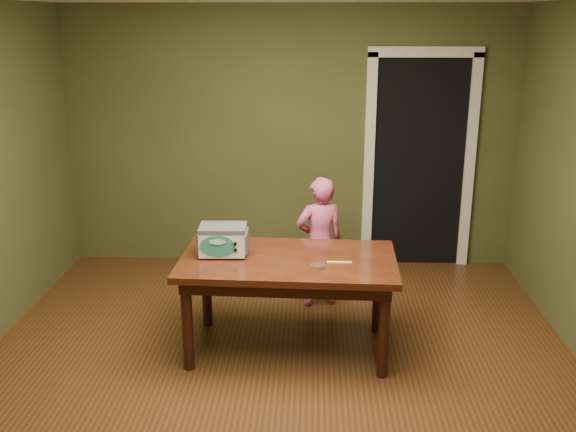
{
  "coord_description": "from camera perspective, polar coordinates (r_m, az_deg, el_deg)",
  "views": [
    {
      "loc": [
        0.24,
        -3.87,
        2.45
      ],
      "look_at": [
        0.05,
        1.0,
        0.95
      ],
      "focal_mm": 40.0,
      "sensor_mm": 36.0,
      "label": 1
    }
  ],
  "objects": [
    {
      "name": "baking_pan",
      "position": [
        4.59,
        2.67,
        -4.46
      ],
      "size": [
        0.1,
        0.1,
        0.02
      ],
      "color": "silver",
      "rests_on": "dining_table"
    },
    {
      "name": "toy_oven",
      "position": [
        4.82,
        -5.8,
        -2.06
      ],
      "size": [
        0.38,
        0.27,
        0.23
      ],
      "rotation": [
        0.0,
        0.0,
        0.04
      ],
      "color": "#4C4F54",
      "rests_on": "dining_table"
    },
    {
      "name": "dining_table",
      "position": [
        4.81,
        0.02,
        -4.86
      ],
      "size": [
        1.63,
        0.95,
        0.75
      ],
      "rotation": [
        0.0,
        0.0,
        -0.03
      ],
      "color": "#36140C",
      "rests_on": "floor"
    },
    {
      "name": "spatula",
      "position": [
        4.7,
        4.58,
        -4.12
      ],
      "size": [
        0.18,
        0.03,
        0.01
      ],
      "primitive_type": "cube",
      "rotation": [
        0.0,
        0.0,
        0.01
      ],
      "color": "#FBEC6D",
      "rests_on": "dining_table"
    },
    {
      "name": "room_shell",
      "position": [
        3.95,
        -1.26,
        6.25
      ],
      "size": [
        4.52,
        5.02,
        2.61
      ],
      "color": "#4D542D",
      "rests_on": "ground"
    },
    {
      "name": "doorway",
      "position": [
        6.87,
        11.16,
        5.09
      ],
      "size": [
        1.1,
        0.66,
        2.25
      ],
      "color": "black",
      "rests_on": "ground"
    },
    {
      "name": "child",
      "position": [
        5.6,
        2.82,
        -2.35
      ],
      "size": [
        0.49,
        0.4,
        1.17
      ],
      "primitive_type": "imported",
      "rotation": [
        0.0,
        0.0,
        3.45
      ],
      "color": "#CE5481",
      "rests_on": "floor"
    },
    {
      "name": "floor",
      "position": [
        4.58,
        -1.12,
        -15.19
      ],
      "size": [
        5.0,
        5.0,
        0.0
      ],
      "primitive_type": "plane",
      "color": "brown",
      "rests_on": "ground"
    }
  ]
}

